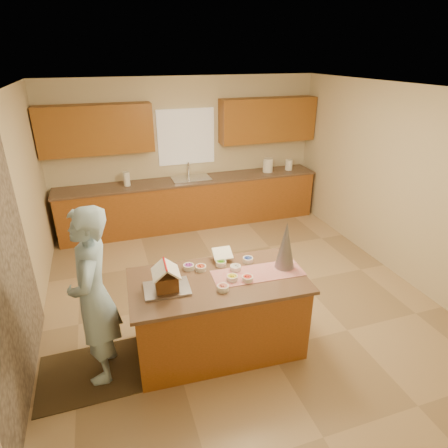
% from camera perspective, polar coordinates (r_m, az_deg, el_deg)
% --- Properties ---
extents(floor, '(5.50, 5.50, 0.00)m').
position_cam_1_polar(floor, '(5.37, 1.71, -10.47)').
color(floor, tan).
rests_on(floor, ground).
extents(ceiling, '(5.50, 5.50, 0.00)m').
position_cam_1_polar(ceiling, '(4.42, 2.17, 19.59)').
color(ceiling, silver).
rests_on(ceiling, floor).
extents(wall_back, '(5.50, 5.50, 0.00)m').
position_cam_1_polar(wall_back, '(7.25, -5.67, 10.62)').
color(wall_back, beige).
rests_on(wall_back, floor).
extents(wall_front, '(5.50, 5.50, 0.00)m').
position_cam_1_polar(wall_front, '(2.69, 23.52, -18.03)').
color(wall_front, beige).
rests_on(wall_front, floor).
extents(wall_left, '(5.50, 5.50, 0.00)m').
position_cam_1_polar(wall_left, '(4.58, -28.96, -0.91)').
color(wall_left, beige).
rests_on(wall_left, floor).
extents(wall_right, '(5.50, 5.50, 0.00)m').
position_cam_1_polar(wall_right, '(6.02, 24.99, 5.51)').
color(wall_right, beige).
rests_on(wall_right, floor).
extents(stone_accent, '(0.00, 2.50, 2.50)m').
position_cam_1_polar(stone_accent, '(3.91, -30.07, -6.99)').
color(stone_accent, gray).
rests_on(stone_accent, wall_left).
extents(window_curtain, '(1.05, 0.03, 1.00)m').
position_cam_1_polar(window_curtain, '(7.16, -5.71, 12.90)').
color(window_curtain, white).
rests_on(window_curtain, wall_back).
extents(back_counter_base, '(4.80, 0.60, 0.88)m').
position_cam_1_polar(back_counter_base, '(7.25, -4.84, 3.09)').
color(back_counter_base, '#934A1E').
rests_on(back_counter_base, floor).
extents(back_counter_top, '(4.85, 0.63, 0.04)m').
position_cam_1_polar(back_counter_top, '(7.09, -4.97, 6.55)').
color(back_counter_top, brown).
rests_on(back_counter_top, back_counter_base).
extents(upper_cabinet_left, '(1.85, 0.35, 0.80)m').
position_cam_1_polar(upper_cabinet_left, '(6.80, -18.68, 13.30)').
color(upper_cabinet_left, brown).
rests_on(upper_cabinet_left, wall_back).
extents(upper_cabinet_right, '(1.85, 0.35, 0.80)m').
position_cam_1_polar(upper_cabinet_right, '(7.46, 6.57, 15.29)').
color(upper_cabinet_right, brown).
rests_on(upper_cabinet_right, wall_back).
extents(sink, '(0.70, 0.45, 0.12)m').
position_cam_1_polar(sink, '(7.10, -4.96, 6.47)').
color(sink, silver).
rests_on(sink, back_counter_top).
extents(faucet, '(0.03, 0.03, 0.28)m').
position_cam_1_polar(faucet, '(7.22, -5.36, 8.17)').
color(faucet, silver).
rests_on(faucet, back_counter_top).
extents(island_base, '(1.82, 0.98, 0.87)m').
position_cam_1_polar(island_base, '(4.28, -0.85, -13.62)').
color(island_base, '#934A1E').
rests_on(island_base, floor).
extents(island_top, '(1.90, 1.06, 0.04)m').
position_cam_1_polar(island_top, '(4.02, -0.89, -8.54)').
color(island_top, brown).
rests_on(island_top, island_base).
extents(table_runner, '(1.00, 0.41, 0.01)m').
position_cam_1_polar(table_runner, '(4.12, 5.13, -7.36)').
color(table_runner, '#A00B18').
rests_on(table_runner, island_top).
extents(baking_tray, '(0.47, 0.36, 0.02)m').
position_cam_1_polar(baking_tray, '(3.89, -8.57, -9.58)').
color(baking_tray, silver).
rests_on(baking_tray, island_top).
extents(cookbook, '(0.23, 0.18, 0.09)m').
position_cam_1_polar(cookbook, '(4.31, -0.24, -4.43)').
color(cookbook, white).
rests_on(cookbook, island_top).
extents(tinsel_tree, '(0.23, 0.23, 0.54)m').
position_cam_1_polar(tinsel_tree, '(4.14, 9.26, -3.18)').
color(tinsel_tree, '#A2A3AE').
rests_on(tinsel_tree, island_top).
extents(rug, '(1.26, 0.82, 0.01)m').
position_cam_1_polar(rug, '(4.48, -17.97, -20.29)').
color(rug, black).
rests_on(rug, floor).
extents(boy, '(0.53, 0.73, 1.85)m').
position_cam_1_polar(boy, '(3.90, -19.02, -10.34)').
color(boy, '#9FC6E2').
rests_on(boy, rug).
extents(canister_a, '(0.16, 0.16, 0.23)m').
position_cam_1_polar(canister_a, '(7.54, 6.49, 8.62)').
color(canister_a, white).
rests_on(canister_a, back_counter_top).
extents(canister_b, '(0.19, 0.19, 0.27)m').
position_cam_1_polar(canister_b, '(7.54, 6.66, 8.78)').
color(canister_b, white).
rests_on(canister_b, back_counter_top).
extents(canister_c, '(0.14, 0.14, 0.21)m').
position_cam_1_polar(canister_c, '(7.74, 9.72, 8.78)').
color(canister_c, white).
rests_on(canister_c, back_counter_top).
extents(paper_towel, '(0.11, 0.11, 0.25)m').
position_cam_1_polar(paper_towel, '(6.89, -14.43, 6.58)').
color(paper_towel, white).
rests_on(paper_towel, back_counter_top).
extents(gingerbread_house, '(0.28, 0.29, 0.28)m').
position_cam_1_polar(gingerbread_house, '(3.82, -8.68, -8.15)').
color(gingerbread_house, brown).
rests_on(gingerbread_house, baking_tray).
extents(candy_bowls, '(0.79, 0.62, 0.05)m').
position_cam_1_polar(candy_bowls, '(4.10, 0.07, -7.08)').
color(candy_bowls, yellow).
rests_on(candy_bowls, island_top).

